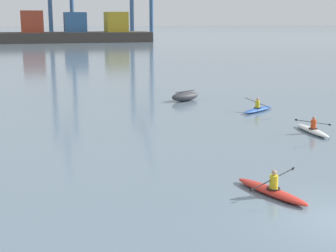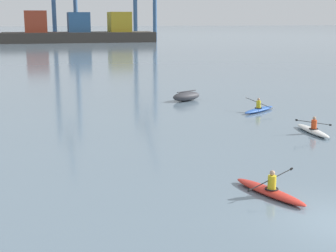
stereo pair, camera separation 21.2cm
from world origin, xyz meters
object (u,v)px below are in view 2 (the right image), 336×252
Objects in this scene: container_barge at (79,31)px; kayak_white at (313,130)px; kayak_blue at (259,109)px; kayak_red at (270,191)px; capsized_dinghy at (186,96)px.

container_barge is 11.63× the size of kayak_white.
kayak_blue is 16.36m from kayak_red.
container_barge is 11.65× the size of kayak_red.
capsized_dinghy is 0.83× the size of kayak_red.
capsized_dinghy is (0.70, -98.50, -2.45)m from container_barge.
kayak_blue is at bearing -87.69° from container_barge.
container_barge reaches higher than kayak_red.
kayak_red is at bearing -91.10° from container_barge.
container_barge reaches higher than kayak_white.
container_barge is 12.55× the size of kayak_blue.
container_barge is at bearing 90.40° from capsized_dinghy.
kayak_blue is (3.51, -5.59, -0.18)m from capsized_dinghy.
kayak_white reaches higher than capsized_dinghy.
kayak_red is at bearing -98.26° from capsized_dinghy.
container_barge reaches higher than kayak_blue.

